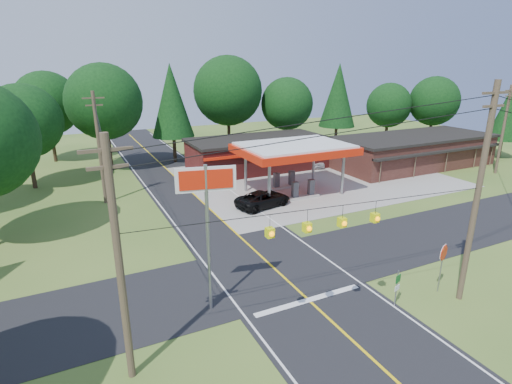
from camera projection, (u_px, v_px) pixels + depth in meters
name	position (u px, v px, depth m)	size (l,w,h in m)	color
ground	(277.00, 271.00, 24.60)	(120.00, 120.00, 0.00)	#3E6122
main_highway	(277.00, 271.00, 24.60)	(8.00, 120.00, 0.02)	black
cross_road	(277.00, 271.00, 24.59)	(70.00, 7.00, 0.02)	black
lane_center_yellow	(277.00, 270.00, 24.59)	(0.15, 110.00, 0.00)	yellow
gas_canopy	(294.00, 150.00, 38.16)	(10.60, 7.40, 4.88)	gray
convenience_store	(258.00, 153.00, 47.84)	(16.40, 7.55, 3.80)	maroon
strip_building	(413.00, 151.00, 49.35)	(20.40, 8.75, 3.80)	#3B1C18
utility_pole_near_right	(478.00, 194.00, 19.91)	(1.80, 0.30, 11.50)	#473828
utility_pole_near_left	(119.00, 261.00, 14.76)	(1.80, 0.30, 10.00)	#473828
utility_pole_far_left	(99.00, 147.00, 35.07)	(1.80, 0.30, 10.00)	#473828
utility_pole_far_right	(504.00, 129.00, 44.87)	(1.80, 0.30, 10.00)	#473828
utility_pole_north	(99.00, 125.00, 50.37)	(0.30, 0.30, 9.50)	#473828
overhead_beacons	(326.00, 209.00, 17.14)	(17.04, 2.04, 1.03)	black
treeline_backdrop	(178.00, 109.00, 43.18)	(70.27, 51.59, 13.30)	#332316
suv_car	(263.00, 199.00, 35.40)	(5.16, 5.16, 1.43)	black
sedan_car	(315.00, 161.00, 49.44)	(4.00, 4.00, 1.36)	silver
big_stop_sign	(207.00, 203.00, 19.00)	(2.82, 0.71, 7.73)	gray
octagonal_stop_sign	(443.00, 256.00, 21.70)	(0.94, 0.37, 2.90)	gray
route_sign_post	(397.00, 285.00, 20.65)	(0.42, 0.15, 2.11)	gray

